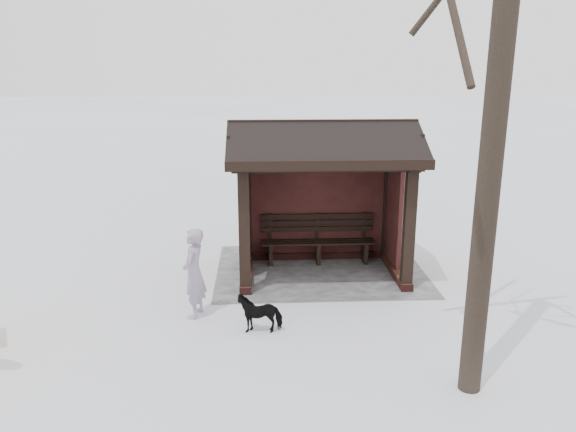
% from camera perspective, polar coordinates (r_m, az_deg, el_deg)
% --- Properties ---
extents(ground, '(120.00, 120.00, 0.00)m').
position_cam_1_polar(ground, '(11.42, 3.36, -5.87)').
color(ground, white).
rests_on(ground, ground).
extents(trampled_patch, '(4.20, 3.20, 0.02)m').
position_cam_1_polar(trampled_patch, '(11.60, 3.25, -5.47)').
color(trampled_patch, '#95969B').
rests_on(trampled_patch, ground).
extents(bus_shelter, '(3.60, 2.40, 3.09)m').
position_cam_1_polar(bus_shelter, '(10.98, 3.45, 5.03)').
color(bus_shelter, '#3B1815').
rests_on(bus_shelter, ground).
extents(pedestrian, '(0.49, 0.63, 1.53)m').
position_cam_1_polar(pedestrian, '(9.45, -9.54, -5.73)').
color(pedestrian, '#9B8DA6').
rests_on(pedestrian, ground).
extents(dog, '(0.71, 0.33, 0.60)m').
position_cam_1_polar(dog, '(9.05, -2.88, -9.73)').
color(dog, black).
rests_on(dog, ground).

